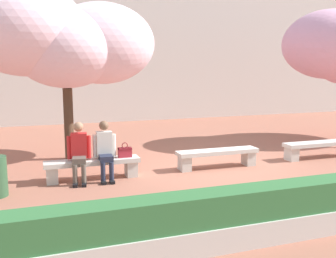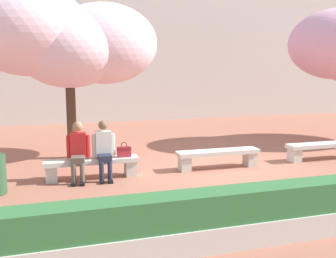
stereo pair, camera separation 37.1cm
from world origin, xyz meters
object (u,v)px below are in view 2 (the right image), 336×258
at_px(stone_bench_near_west, 218,156).
at_px(person_seated_left, 78,149).
at_px(stone_bench_west_end, 92,165).
at_px(cherry_tree_main, 64,40).
at_px(person_seated_right, 104,148).
at_px(handbag, 124,151).
at_px(stone_bench_center, 323,148).

bearing_deg(stone_bench_near_west, person_seated_left, -179.09).
xyz_separation_m(stone_bench_west_end, cherry_tree_main, (-0.38, 2.20, 2.83)).
relative_size(stone_bench_west_end, cherry_tree_main, 0.43).
bearing_deg(cherry_tree_main, person_seated_left, -87.56).
bearing_deg(person_seated_right, handbag, 4.60).
bearing_deg(stone_bench_west_end, cherry_tree_main, 99.86).
distance_m(stone_bench_center, cherry_tree_main, 7.41).
height_order(handbag, cherry_tree_main, cherry_tree_main).
relative_size(stone_bench_near_west, handbag, 6.13).
height_order(stone_bench_west_end, person_seated_right, person_seated_right).
height_order(person_seated_left, person_seated_right, same).
bearing_deg(handbag, stone_bench_west_end, 178.66).
xyz_separation_m(person_seated_left, person_seated_right, (0.56, -0.00, 0.00)).
distance_m(stone_bench_center, person_seated_right, 5.84).
distance_m(stone_bench_near_west, person_seated_right, 2.81).
height_order(stone_bench_west_end, cherry_tree_main, cherry_tree_main).
relative_size(stone_bench_west_end, handbag, 6.13).
bearing_deg(person_seated_left, handbag, 2.03).
bearing_deg(stone_bench_near_west, handbag, -179.58).
relative_size(stone_bench_near_west, stone_bench_center, 1.00).
bearing_deg(handbag, person_seated_left, -177.97).
relative_size(stone_bench_center, person_seated_left, 1.61).
relative_size(stone_bench_center, handbag, 6.13).
distance_m(stone_bench_center, person_seated_left, 6.40).
distance_m(stone_bench_center, handbag, 5.38).
xyz_separation_m(stone_bench_center, person_seated_left, (-6.39, -0.05, 0.39)).
xyz_separation_m(stone_bench_near_west, cherry_tree_main, (-3.43, 2.20, 2.83)).
height_order(person_seated_right, cherry_tree_main, cherry_tree_main).
relative_size(stone_bench_center, cherry_tree_main, 0.43).
relative_size(stone_bench_west_end, person_seated_left, 1.61).
height_order(stone_bench_center, person_seated_left, person_seated_left).
xyz_separation_m(stone_bench_center, handbag, (-5.38, -0.02, 0.27)).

